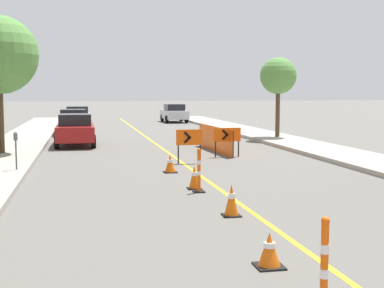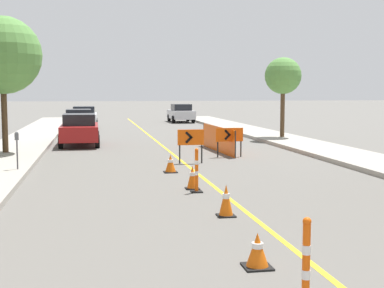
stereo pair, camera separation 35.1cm
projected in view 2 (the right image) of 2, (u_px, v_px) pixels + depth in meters
lane_stripe at (164, 147)px, 25.82m from camera, size 0.12×55.63×0.01m
sidewalk_left at (17, 148)px, 24.58m from camera, size 2.74×55.63×0.18m
sidewalk_right at (298, 143)px, 27.04m from camera, size 2.74×55.63×0.18m
traffic_cone_third at (257, 251)px, 8.21m from camera, size 0.43×0.43×0.55m
traffic_cone_fourth at (226, 200)px, 11.59m from camera, size 0.38×0.38×0.70m
traffic_cone_fifth at (192, 177)px, 14.83m from camera, size 0.38×0.38×0.66m
traffic_cone_farthest at (170, 164)px, 17.85m from camera, size 0.45×0.45×0.61m
delineator_post_front at (306, 275)px, 6.36m from camera, size 0.30×0.30×1.23m
delineator_post_rear at (197, 173)px, 14.32m from camera, size 0.30×0.30×1.19m
arrow_barricade_primary at (191, 139)px, 20.03m from camera, size 0.99×0.10×1.28m
arrow_barricade_secondary at (229, 136)px, 21.96m from camera, size 1.16×0.10×1.21m
safety_mesh_fence at (218, 139)px, 24.04m from camera, size 0.29×5.17×1.12m
parked_car_curb_near at (80, 130)px, 26.63m from camera, size 1.93×4.31×1.59m
parked_car_curb_mid at (79, 122)px, 33.42m from camera, size 1.96×4.37×1.59m
parked_car_curb_far at (84, 117)px, 39.86m from camera, size 1.94×4.33×1.59m
parked_car_opposite_side at (181, 113)px, 46.74m from camera, size 1.95×4.35×1.59m
parking_meter_near_curb at (17, 143)px, 17.33m from camera, size 0.12×0.11×1.23m
street_tree_left_near at (2, 55)px, 21.81m from camera, size 3.19×3.19×5.60m
street_tree_right_near at (283, 76)px, 29.40m from camera, size 2.02×2.02×4.39m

